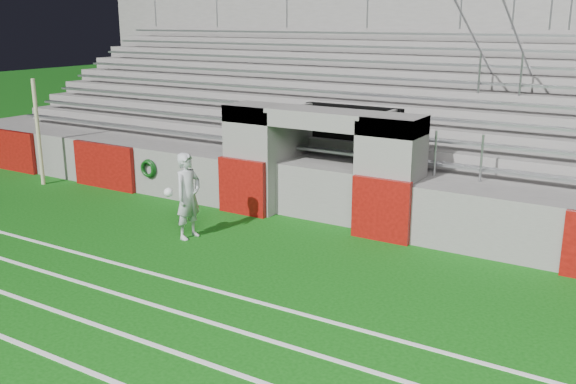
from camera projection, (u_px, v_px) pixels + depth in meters
The scene contains 5 objects.
ground at pixel (229, 267), 12.20m from camera, with size 90.00×90.00×0.00m, color #0D4D0C.
field_post at pixel (38, 133), 17.90m from camera, with size 0.11×0.11×2.99m, color #C5BC92.
stadium_structure at pixel (395, 130), 18.35m from camera, with size 26.00×8.48×5.42m.
goalkeeper_with_ball at pixel (188, 196), 13.62m from camera, with size 0.60×0.77×1.86m.
hose_coil at pixel (148, 169), 16.84m from camera, with size 0.50×0.14×0.50m.
Camera 1 is at (6.94, -9.10, 4.59)m, focal length 40.00 mm.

